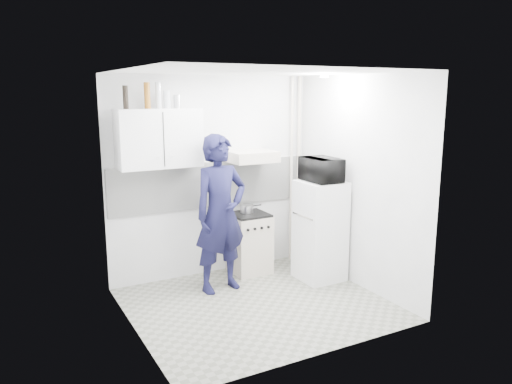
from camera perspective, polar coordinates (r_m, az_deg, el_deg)
name	(u,v)px	position (r m, az deg, el deg)	size (l,w,h in m)	color
floor	(258,304)	(5.86, 0.18, -12.73)	(2.80, 2.80, 0.00)	gray
ceiling	(258,72)	(5.35, 0.20, 13.60)	(2.80, 2.80, 0.00)	white
wall_back	(212,177)	(6.56, -5.05, 1.75)	(2.80, 2.80, 0.00)	white
wall_left	(130,207)	(4.96, -14.17, -1.71)	(2.60, 2.60, 0.00)	white
wall_right	(358,183)	(6.24, 11.55, 1.06)	(2.60, 2.60, 0.00)	white
person	(221,214)	(6.01, -4.07, -2.49)	(0.70, 0.46, 1.91)	black
stove	(249,244)	(6.73, -0.77, -5.93)	(0.49, 0.49, 0.78)	beige
fridge	(320,231)	(6.47, 7.33, -4.41)	(0.53, 0.53, 1.29)	white
stove_top	(249,214)	(6.62, -0.78, -2.58)	(0.47, 0.47, 0.03)	black
saucepan	(247,209)	(6.67, -1.07, -1.92)	(0.18, 0.18, 0.10)	silver
microwave	(322,170)	(6.30, 7.51, 2.55)	(0.37, 0.54, 0.30)	black
bottle_a	(126,97)	(5.94, -14.69, 10.43)	(0.06, 0.06, 0.26)	black
bottle_c	(147,96)	(6.01, -12.33, 10.72)	(0.07, 0.07, 0.30)	brown
bottle_d	(158,95)	(6.05, -11.09, 10.79)	(0.07, 0.07, 0.31)	#B2B7BC
canister_a	(167,99)	(6.08, -10.13, 10.37)	(0.08, 0.08, 0.21)	#B2B7BC
canister_b	(177,101)	(6.12, -9.01, 10.18)	(0.08, 0.08, 0.16)	silver
upper_cabinet	(159,138)	(6.07, -11.02, 6.04)	(1.00, 0.35, 0.70)	white
range_hood	(251,156)	(6.49, -0.55, 4.10)	(0.60, 0.50, 0.14)	beige
backsplash	(213,184)	(6.57, -4.98, 0.87)	(2.74, 0.03, 0.60)	white
pipe_a	(299,170)	(7.10, 4.88, 2.50)	(0.05, 0.05, 2.60)	beige
pipe_b	(291,171)	(7.04, 4.06, 2.43)	(0.04, 0.04, 2.60)	beige
ceiling_spot_fixture	(324,76)	(6.05, 7.82, 12.96)	(0.10, 0.10, 0.02)	white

